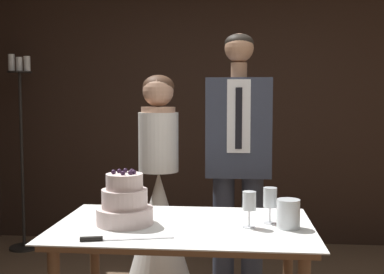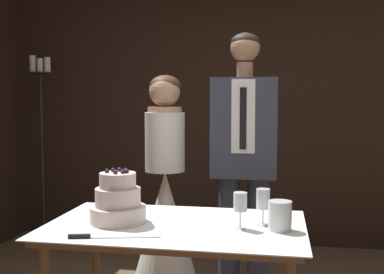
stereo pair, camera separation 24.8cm
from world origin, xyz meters
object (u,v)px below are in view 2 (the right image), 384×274
Objects in this scene: tiered_cake at (118,202)px; cake_knife at (96,236)px; wine_glass_middle at (263,201)px; hurricane_candle at (280,216)px; cake_table at (176,243)px; candle_stand at (42,147)px; wine_glass_near at (240,204)px; groom at (244,156)px; bride at (165,217)px.

cake_knife is at bearing -91.08° from tiered_cake.
cake_knife is at bearing -153.76° from wine_glass_middle.
wine_glass_middle is at bearing 135.46° from hurricane_candle.
cake_table is 0.70× the size of candle_stand.
tiered_cake is 0.82m from hurricane_candle.
candle_stand is at bearing 136.03° from wine_glass_near.
wine_glass_middle is 0.10× the size of groom.
tiered_cake is 2.48m from candle_stand.
candle_stand is at bearing 152.75° from groom.
cake_table is 1.03m from groom.
tiered_cake is 0.15× the size of groom.
candle_stand reaches higher than tiered_cake.
bride reaches higher than tiered_cake.
candle_stand reaches higher than wine_glass_middle.
cake_knife reaches higher than cake_table.
groom is (-0.05, 0.96, 0.12)m from wine_glass_near.
tiered_cake is 0.18× the size of bride.
tiered_cake is at bearing -91.16° from bride.
tiered_cake reaches higher than wine_glass_middle.
tiered_cake is 0.69× the size of cake_knife.
wine_glass_near is at bearing 10.21° from cake_knife.
groom is at bearing 100.17° from wine_glass_middle.
groom reaches higher than hurricane_candle.
candle_stand is (-2.19, 1.92, 0.04)m from wine_glass_middle.
tiered_cake reaches higher than hurricane_candle.
bride is 0.72m from groom.
wine_glass_middle is 1.29× the size of hurricane_candle.
cake_table is at bearing -48.44° from candle_stand.
tiered_cake reaches higher than wine_glass_near.
candle_stand is (-1.48, 1.05, 0.37)m from bride.
wine_glass_middle reaches higher than cake_table.
tiered_cake is at bearing -121.11° from groom.
wine_glass_middle is at bearing 12.81° from cake_knife.
groom reaches higher than wine_glass_near.
cake_knife is 2.91× the size of hurricane_candle.
groom is (0.28, 0.93, 0.34)m from cake_table.
groom reaches higher than wine_glass_middle.
hurricane_candle is at bearing -0.33° from tiered_cake.
cake_table is 2.66m from candle_stand.
cake_knife is 2.25× the size of wine_glass_middle.
groom reaches higher than tiered_cake.
candle_stand is at bearing 144.71° from bride.
bride is at bearing 106.55° from cake_table.
hurricane_candle reaches higher than cake_table.
cake_table is 0.44m from cake_knife.
cake_knife is at bearing -57.54° from candle_stand.
cake_knife is 0.87m from hurricane_candle.
cake_knife is at bearing -134.75° from cake_table.
cake_table is at bearing 3.59° from tiered_cake.
wine_glass_near is 0.20m from hurricane_candle.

